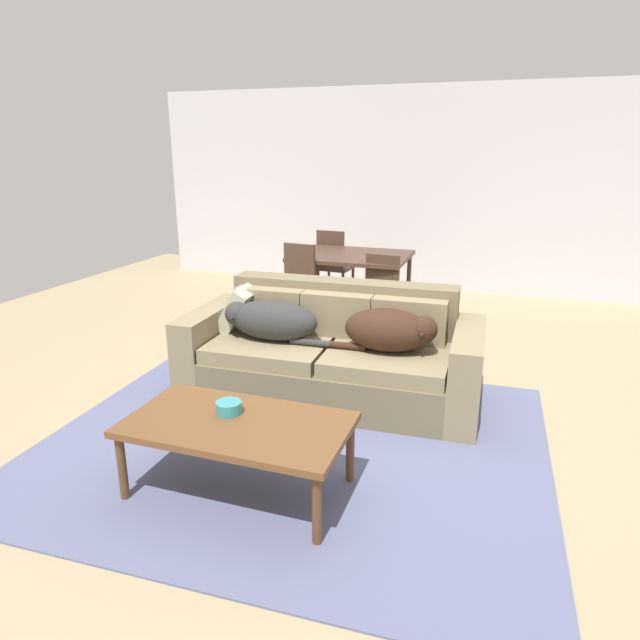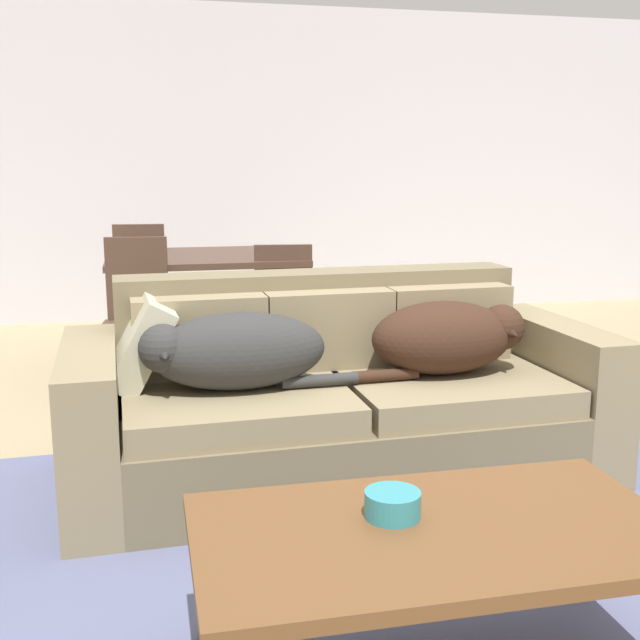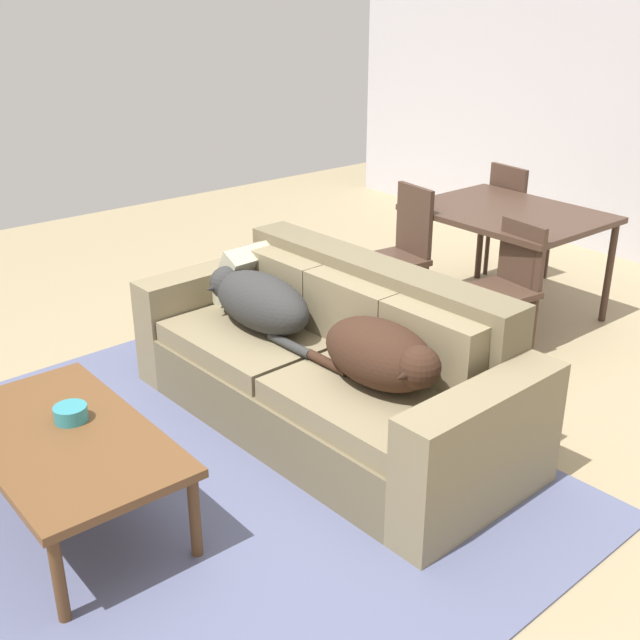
% 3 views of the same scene
% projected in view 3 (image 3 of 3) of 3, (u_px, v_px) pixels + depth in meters
% --- Properties ---
extents(ground_plane, '(10.00, 10.00, 0.00)m').
position_uv_depth(ground_plane, '(329.00, 443.00, 4.21)').
color(ground_plane, tan).
extents(area_rug, '(3.39, 2.87, 0.01)m').
position_uv_depth(area_rug, '(199.00, 478.00, 3.90)').
color(area_rug, slate).
rests_on(area_rug, ground).
extents(couch, '(2.34, 1.07, 0.87)m').
position_uv_depth(couch, '(333.00, 368.00, 4.28)').
color(couch, '#6C6147').
rests_on(couch, ground).
extents(dog_on_left_cushion, '(0.88, 0.36, 0.32)m').
position_uv_depth(dog_on_left_cushion, '(258.00, 301.00, 4.41)').
color(dog_on_left_cushion, '#303030').
rests_on(dog_on_left_cushion, couch).
extents(dog_on_right_cushion, '(0.80, 0.40, 0.32)m').
position_uv_depth(dog_on_right_cushion, '(382.00, 355.00, 3.77)').
color(dog_on_right_cushion, '#362116').
rests_on(dog_on_right_cushion, couch).
extents(throw_pillow_by_left_arm, '(0.32, 0.39, 0.39)m').
position_uv_depth(throw_pillow_by_left_arm, '(247.00, 275.00, 4.77)').
color(throw_pillow_by_left_arm, '#B2AF92').
rests_on(throw_pillow_by_left_arm, couch).
extents(coffee_table, '(1.26, 0.69, 0.44)m').
position_uv_depth(coffee_table, '(65.00, 443.00, 3.46)').
color(coffee_table, brown).
rests_on(coffee_table, ground).
extents(bowl_on_coffee_table, '(0.15, 0.15, 0.07)m').
position_uv_depth(bowl_on_coffee_table, '(71.00, 413.00, 3.54)').
color(bowl_on_coffee_table, teal).
rests_on(bowl_on_coffee_table, coffee_table).
extents(dining_table, '(1.26, 0.98, 0.77)m').
position_uv_depth(dining_table, '(508.00, 220.00, 5.58)').
color(dining_table, '#463126').
rests_on(dining_table, ground).
extents(dining_chair_near_left, '(0.44, 0.44, 0.94)m').
position_uv_depth(dining_chair_near_left, '(402.00, 247.00, 5.63)').
color(dining_chair_near_left, '#463126').
rests_on(dining_chair_near_left, ground).
extents(dining_chair_near_right, '(0.44, 0.44, 0.87)m').
position_uv_depth(dining_chair_near_right, '(507.00, 283.00, 5.04)').
color(dining_chair_near_right, '#463126').
rests_on(dining_chair_near_right, ground).
extents(dining_chair_far_left, '(0.44, 0.44, 0.94)m').
position_uv_depth(dining_chair_far_left, '(514.00, 217.00, 6.32)').
color(dining_chair_far_left, '#463126').
rests_on(dining_chair_far_left, ground).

